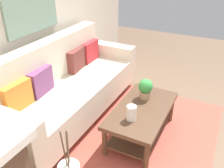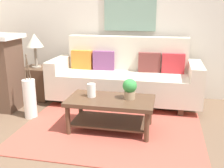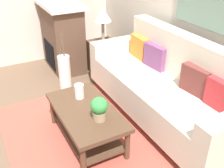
{
  "view_description": "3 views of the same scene",
  "coord_description": "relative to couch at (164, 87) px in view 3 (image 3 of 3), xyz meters",
  "views": [
    {
      "loc": [
        -2.32,
        -0.23,
        2.09
      ],
      "look_at": [
        0.05,
        0.97,
        0.63
      ],
      "focal_mm": 39.05,
      "sensor_mm": 36.0,
      "label": 1
    },
    {
      "loc": [
        0.68,
        -2.62,
        1.56
      ],
      "look_at": [
        -0.09,
        1.07,
        0.47
      ],
      "focal_mm": 43.06,
      "sensor_mm": 36.0,
      "label": 2
    },
    {
      "loc": [
        2.32,
        -0.37,
        2.14
      ],
      "look_at": [
        -0.08,
        0.91,
        0.62
      ],
      "focal_mm": 43.26,
      "sensor_mm": 36.0,
      "label": 3
    }
  ],
  "objects": [
    {
      "name": "ground_plane",
      "position": [
        -0.01,
        -1.61,
        -0.43
      ],
      "size": [
        9.13,
        9.13,
        0.0
      ],
      "primitive_type": "plane",
      "color": "brown"
    },
    {
      "name": "wall_back",
      "position": [
        -0.01,
        0.54,
        0.92
      ],
      "size": [
        5.13,
        0.1,
        2.7
      ],
      "primitive_type": "cube",
      "color": "beige",
      "rests_on": "ground_plane"
    },
    {
      "name": "area_rug",
      "position": [
        -0.01,
        -1.11,
        -0.43
      ],
      "size": [
        2.34,
        1.69,
        0.01
      ],
      "primitive_type": "cube",
      "color": "#B24C3D",
      "rests_on": "ground_plane"
    },
    {
      "name": "couch",
      "position": [
        0.0,
        0.0,
        0.0
      ],
      "size": [
        2.42,
        0.84,
        1.08
      ],
      "color": "beige",
      "rests_on": "ground_plane"
    },
    {
      "name": "throw_pillow_orange",
      "position": [
        -0.77,
        0.12,
        0.25
      ],
      "size": [
        0.36,
        0.13,
        0.32
      ],
      "primitive_type": "cube",
      "rotation": [
        0.0,
        0.0,
        -0.03
      ],
      "color": "orange",
      "rests_on": "couch"
    },
    {
      "name": "throw_pillow_plum",
      "position": [
        -0.38,
        0.12,
        0.25
      ],
      "size": [
        0.37,
        0.15,
        0.32
      ],
      "primitive_type": "cube",
      "rotation": [
        0.0,
        0.0,
        0.1
      ],
      "color": "#7A4270",
      "rests_on": "couch"
    },
    {
      "name": "throw_pillow_maroon",
      "position": [
        0.38,
        0.12,
        0.25
      ],
      "size": [
        0.37,
        0.16,
        0.32
      ],
      "primitive_type": "cube",
      "rotation": [
        0.0,
        0.0,
        0.11
      ],
      "color": "brown",
      "rests_on": "couch"
    },
    {
      "name": "throw_pillow_crimson",
      "position": [
        0.77,
        0.12,
        0.25
      ],
      "size": [
        0.36,
        0.13,
        0.32
      ],
      "primitive_type": "cube",
      "rotation": [
        0.0,
        0.0,
        0.02
      ],
      "color": "red",
      "rests_on": "couch"
    },
    {
      "name": "coffee_table",
      "position": [
        -0.01,
        -1.07,
        -0.12
      ],
      "size": [
        1.1,
        0.6,
        0.43
      ],
      "color": "#513826",
      "rests_on": "ground_plane"
    },
    {
      "name": "tabletop_vase",
      "position": [
        -0.27,
        -1.04,
        0.09
      ],
      "size": [
        0.11,
        0.11,
        0.17
      ],
      "primitive_type": "cylinder",
      "color": "white",
      "rests_on": "coffee_table"
    },
    {
      "name": "potted_plant_tabletop",
      "position": [
        0.23,
        -1.02,
        0.14
      ],
      "size": [
        0.18,
        0.18,
        0.26
      ],
      "color": "tan",
      "rests_on": "coffee_table"
    },
    {
      "name": "side_table",
      "position": [
        -1.51,
        -0.11,
        -0.15
      ],
      "size": [
        0.44,
        0.44,
        0.56
      ],
      "primitive_type": "cube",
      "color": "#513826",
      "rests_on": "ground_plane"
    },
    {
      "name": "table_lamp",
      "position": [
        -1.51,
        -0.11,
        0.56
      ],
      "size": [
        0.28,
        0.28,
        0.57
      ],
      "color": "gray",
      "rests_on": "side_table"
    },
    {
      "name": "fireplace",
      "position": [
        -2.02,
        -0.64,
        0.15
      ],
      "size": [
        1.02,
        0.58,
        1.16
      ],
      "color": "brown",
      "rests_on": "ground_plane"
    },
    {
      "name": "floor_vase",
      "position": [
        -1.24,
        -0.9,
        -0.15
      ],
      "size": [
        0.18,
        0.18,
        0.57
      ],
      "primitive_type": "cylinder",
      "color": "white",
      "rests_on": "ground_plane"
    },
    {
      "name": "floor_vase_branch_a",
      "position": [
        -1.22,
        -0.9,
        0.31
      ],
      "size": [
        0.04,
        0.04,
        0.36
      ],
      "primitive_type": "cylinder",
      "rotation": [
        0.09,
        -0.08,
        0.0
      ],
      "color": "brown",
      "rests_on": "floor_vase"
    },
    {
      "name": "floor_vase_branch_b",
      "position": [
        -1.25,
        -0.88,
        0.31
      ],
      "size": [
        0.03,
        0.03,
        0.36
      ],
      "primitive_type": "cylinder",
      "rotation": [
        -0.04,
        -0.04,
        0.0
      ],
      "color": "brown",
      "rests_on": "floor_vase"
    },
    {
      "name": "floor_vase_branch_c",
      "position": [
        -1.25,
        -0.92,
        0.31
      ],
      "size": [
        0.05,
        0.03,
        0.36
      ],
      "primitive_type": "cylinder",
      "rotation": [
        -0.05,
        0.1,
        0.0
      ],
      "color": "brown",
      "rests_on": "floor_vase"
    }
  ]
}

